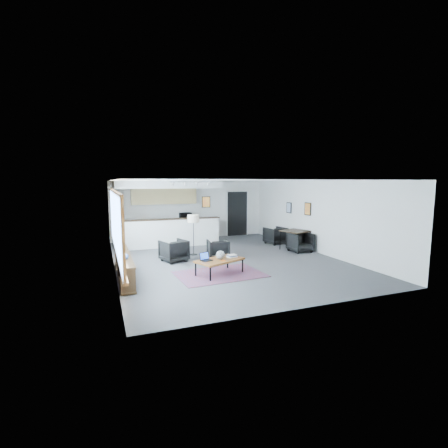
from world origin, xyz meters
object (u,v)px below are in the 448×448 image
object	(u,v)px
dining_table	(295,232)
dining_chair_near	(300,243)
ceramic_pot	(220,255)
book_stack	(232,256)
dining_chair_far	(275,236)
armchair_left	(174,250)
laptop	(205,258)
floor_lamp	(193,220)
microwave	(185,215)
coffee_table	(220,260)
armchair_right	(218,248)

from	to	relation	value
dining_table	dining_chair_near	bearing A→B (deg)	-90.00
ceramic_pot	book_stack	bearing A→B (deg)	18.34
dining_chair_near	dining_chair_far	xyz separation A→B (m)	(-0.09, 1.68, -0.00)
armchair_left	dining_chair_near	size ratio (longest dim) A/B	1.17
dining_chair_near	laptop	bearing A→B (deg)	-159.64
floor_lamp	dining_chair_near	distance (m)	4.02
dining_chair_near	microwave	bearing A→B (deg)	127.71
armchair_left	floor_lamp	size ratio (longest dim) A/B	0.54
floor_lamp	armchair_left	bearing A→B (deg)	-140.43
dining_chair_far	microwave	bearing A→B (deg)	-45.54
laptop	microwave	bearing A→B (deg)	59.84
armchair_left	microwave	world-z (taller)	microwave
coffee_table	dining_chair_far	xyz separation A→B (m)	(3.70, 3.39, -0.07)
armchair_left	microwave	bearing A→B (deg)	-127.53
coffee_table	microwave	size ratio (longest dim) A/B	3.00
armchair_left	book_stack	bearing A→B (deg)	107.02
ceramic_pot	dining_table	xyz separation A→B (m)	(3.78, 2.11, 0.12)
armchair_right	microwave	distance (m)	3.98
armchair_right	laptop	bearing A→B (deg)	68.30
book_stack	dining_table	distance (m)	3.92
book_stack	dining_table	bearing A→B (deg)	30.29
dining_chair_near	dining_chair_far	world-z (taller)	dining_chair_near
book_stack	dining_chair_near	xyz separation A→B (m)	(3.38, 1.62, -0.14)
laptop	microwave	distance (m)	5.82
ceramic_pot	floor_lamp	world-z (taller)	floor_lamp
laptop	armchair_left	world-z (taller)	armchair_left
coffee_table	laptop	bearing A→B (deg)	154.67
dining_chair_near	microwave	distance (m)	5.26
armchair_left	dining_chair_near	world-z (taller)	armchair_left
ceramic_pot	armchair_left	size ratio (longest dim) A/B	0.32
armchair_right	dining_chair_near	bearing A→B (deg)	-174.61
armchair_right	ceramic_pot	bearing A→B (deg)	79.73
laptop	dining_table	size ratio (longest dim) A/B	0.33
floor_lamp	microwave	world-z (taller)	floor_lamp
armchair_right	dining_chair_far	xyz separation A→B (m)	(3.09, 1.55, -0.02)
dining_chair_near	ceramic_pot	bearing A→B (deg)	-156.81
armchair_right	dining_table	size ratio (longest dim) A/B	0.63
floor_lamp	dining_chair_far	bearing A→B (deg)	11.39
book_stack	armchair_right	size ratio (longest dim) A/B	0.42
laptop	floor_lamp	xyz separation A→B (m)	(0.40, 2.63, 0.75)
laptop	armchair_right	xyz separation A→B (m)	(1.02, 1.82, -0.14)
dining_chair_far	ceramic_pot	bearing A→B (deg)	33.49
dining_table	armchair_left	bearing A→B (deg)	-178.34
dining_table	armchair_right	bearing A→B (deg)	-175.82
armchair_left	dining_table	distance (m)	4.67
coffee_table	floor_lamp	size ratio (longest dim) A/B	1.04
dining_chair_near	book_stack	bearing A→B (deg)	-156.08
laptop	armchair_right	size ratio (longest dim) A/B	0.52
armchair_right	dining_chair_far	size ratio (longest dim) A/B	1.05
book_stack	dining_chair_far	distance (m)	4.66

